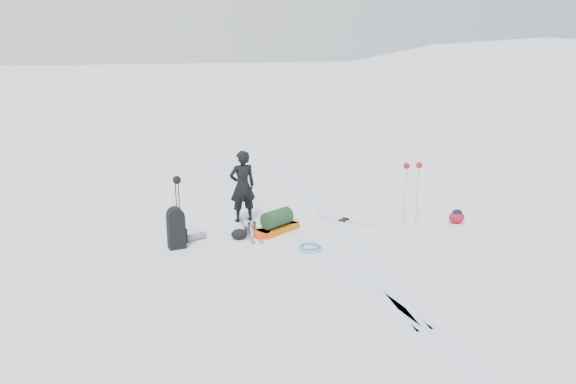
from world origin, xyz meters
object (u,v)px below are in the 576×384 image
object	(u,v)px
expedition_rucksack	(179,229)
skier	(242,186)
ski_poles_black	(177,188)
pulk_sled	(277,223)

from	to	relation	value
expedition_rucksack	skier	bearing A→B (deg)	30.46
skier	expedition_rucksack	xyz separation A→B (m)	(-1.73, -1.29, -0.46)
skier	ski_poles_black	distance (m)	1.89
pulk_sled	expedition_rucksack	world-z (taller)	expedition_rucksack
skier	pulk_sled	distance (m)	1.33
pulk_sled	ski_poles_black	distance (m)	2.41
pulk_sled	ski_poles_black	size ratio (longest dim) A/B	0.96
ski_poles_black	expedition_rucksack	bearing A→B (deg)	-101.18
skier	pulk_sled	size ratio (longest dim) A/B	1.26
ski_poles_black	skier	bearing A→B (deg)	25.97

